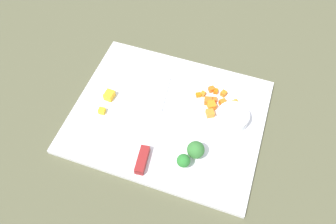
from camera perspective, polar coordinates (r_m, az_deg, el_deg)
name	(u,v)px	position (r m, az deg, el deg)	size (l,w,h in m)	color
ground_plane	(168,117)	(0.78, 0.00, -0.89)	(4.00, 4.00, 0.00)	#525339
cutting_board	(168,116)	(0.78, 0.00, -0.65)	(0.43, 0.35, 0.01)	white
prep_bowl	(232,118)	(0.76, 10.90, -0.96)	(0.07, 0.07, 0.03)	white
chef_knife	(149,136)	(0.74, -3.23, -4.14)	(0.06, 0.28, 0.02)	silver
carrot_dice_0	(215,100)	(0.80, 7.91, 2.07)	(0.01, 0.01, 0.01)	orange
carrot_dice_1	(198,95)	(0.80, 5.19, 2.92)	(0.01, 0.01, 0.01)	orange
carrot_dice_2	(208,101)	(0.79, 6.86, 1.89)	(0.02, 0.02, 0.02)	orange
carrot_dice_3	(211,89)	(0.82, 7.40, 3.86)	(0.01, 0.01, 0.01)	orange
carrot_dice_4	(210,113)	(0.77, 7.17, -0.21)	(0.02, 0.02, 0.01)	orange
carrot_dice_5	(212,105)	(0.78, 7.41, 1.12)	(0.02, 0.02, 0.02)	orange
carrot_dice_6	(203,94)	(0.81, 5.97, 3.08)	(0.01, 0.01, 0.01)	orange
carrot_dice_7	(223,103)	(0.79, 9.32, 1.48)	(0.02, 0.01, 0.02)	orange
carrot_dice_8	(235,103)	(0.80, 11.30, 1.54)	(0.01, 0.01, 0.01)	orange
carrot_dice_9	(224,94)	(0.81, 9.44, 3.11)	(0.01, 0.01, 0.01)	orange
carrot_dice_10	(216,91)	(0.81, 8.12, 3.51)	(0.01, 0.01, 0.01)	orange
pepper_dice_0	(102,111)	(0.79, -11.17, 0.19)	(0.01, 0.01, 0.01)	yellow
pepper_dice_1	(109,95)	(0.81, -9.96, 2.78)	(0.02, 0.02, 0.02)	yellow
broccoli_floret_0	(183,161)	(0.69, 2.64, -8.30)	(0.03, 0.03, 0.04)	#8AAB5C
broccoli_floret_1	(196,150)	(0.70, 4.73, -6.45)	(0.04, 0.04, 0.04)	#93C16A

